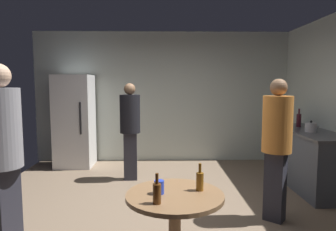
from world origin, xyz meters
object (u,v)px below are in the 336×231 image
Objects in this scene: wine_bottle_on_counter at (299,120)px; person_in_black_shirt at (130,124)px; kettle at (311,127)px; person_in_gray_shirt at (2,148)px; beer_bottle_brown at (157,193)px; beer_bottle_amber at (200,181)px; person_in_orange_shirt at (277,139)px; foreground_table at (175,206)px; plastic_cup_blue at (159,187)px; refrigerator at (74,121)px.

person_in_black_shirt is at bearing 179.46° from wine_bottle_on_counter.
kettle is 0.14× the size of person_in_gray_shirt.
person_in_black_shirt is (-0.50, 2.89, 0.14)m from beer_bottle_brown.
beer_bottle_brown is 2.94m from person_in_black_shirt.
beer_bottle_amber is 1.45m from person_in_orange_shirt.
person_in_gray_shirt reaches higher than beer_bottle_brown.
foreground_table is 0.20m from plastic_cup_blue.
kettle is 1.38m from person_in_orange_shirt.
kettle is at bearing 74.92° from person_in_black_shirt.
person_in_black_shirt is 0.91× the size of person_in_gray_shirt.
beer_bottle_brown reaches higher than plastic_cup_blue.
person_in_orange_shirt is at bearing 41.23° from person_in_gray_shirt.
person_in_orange_shirt is at bearing -121.62° from wine_bottle_on_counter.
person_in_orange_shirt reaches higher than plastic_cup_blue.
wine_bottle_on_counter is 1.85m from person_in_orange_shirt.
kettle is 2.85m from person_in_black_shirt.
beer_bottle_brown is at bearing -142.13° from beer_bottle_amber.
refrigerator is at bearing 115.44° from plastic_cup_blue.
beer_bottle_amber is 2.75m from person_in_black_shirt.
refrigerator is 2.25× the size of foreground_table.
wine_bottle_on_counter reaches higher than foreground_table.
person_in_orange_shirt is at bearing 44.71° from beer_bottle_amber.
wine_bottle_on_counter is at bearing 52.39° from beer_bottle_amber.
beer_bottle_brown is 1.47m from person_in_gray_shirt.
person_in_black_shirt is (-1.88, 1.60, -0.03)m from person_in_orange_shirt.
person_in_gray_shirt is (-1.38, 0.27, 0.27)m from plastic_cup_blue.
person_in_orange_shirt is (1.36, 1.08, 0.19)m from plastic_cup_blue.
kettle is 1.06× the size of beer_bottle_amber.
person_in_orange_shirt reaches higher than beer_bottle_brown.
person_in_orange_shirt is 1.03× the size of person_in_black_shirt.
beer_bottle_brown is (1.69, -3.79, -0.08)m from refrigerator.
refrigerator reaches higher than beer_bottle_amber.
wine_bottle_on_counter is 0.19× the size of person_in_black_shirt.
person_in_gray_shirt is (-1.72, 0.20, 0.24)m from beer_bottle_amber.
beer_bottle_amber is 0.13× the size of person_in_gray_shirt.
person_in_gray_shirt reaches higher than kettle.
person_in_black_shirt is at bearing 100.85° from plastic_cup_blue.
beer_bottle_amber is at bearing 37.87° from beer_bottle_brown.
wine_bottle_on_counter is 0.39× the size of foreground_table.
beer_bottle_amber is at bearing 11.60° from plastic_cup_blue.
foreground_table is at bearing -129.67° from wine_bottle_on_counter.
beer_bottle_amber is at bearing 18.63° from foreground_table.
person_in_orange_shirt is at bearing -39.17° from refrigerator.
refrigerator is 16.36× the size of plastic_cup_blue.
refrigerator is at bearing 117.06° from foreground_table.
person_in_gray_shirt reaches higher than plastic_cup_blue.
person_in_black_shirt is at bearing 99.83° from beer_bottle_brown.
beer_bottle_amber is 0.14× the size of person_in_black_shirt.
refrigerator reaches higher than person_in_orange_shirt.
refrigerator is 4.15m from beer_bottle_brown.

